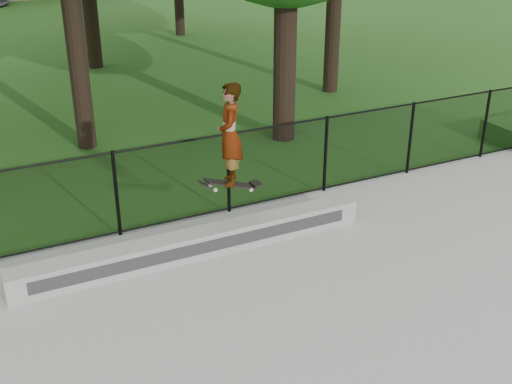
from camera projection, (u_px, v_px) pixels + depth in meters
grind_ledge at (196, 244)px, 10.05m from camera, size 5.74×0.40×0.41m
skater_airborne at (230, 137)px, 9.57m from camera, size 0.81×0.68×1.78m
chainlink_fence at (228, 173)px, 11.24m from camera, size 16.06×0.06×1.50m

